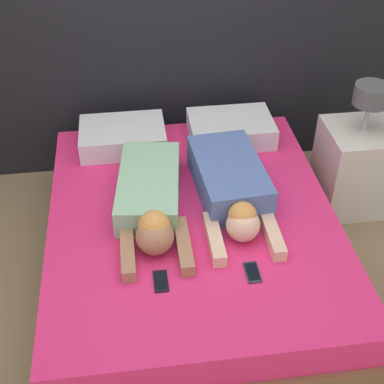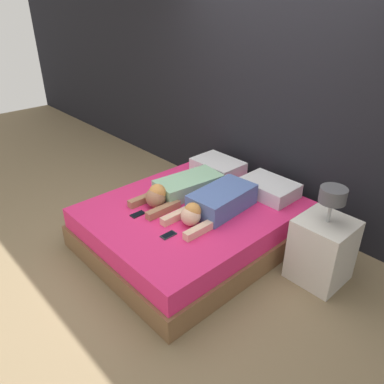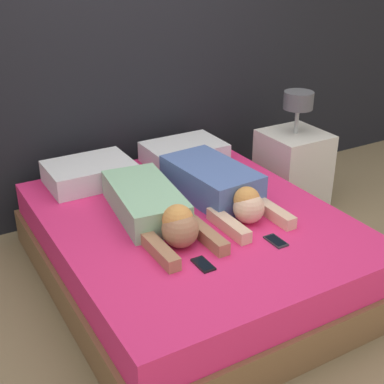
{
  "view_description": "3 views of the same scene",
  "coord_description": "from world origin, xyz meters",
  "px_view_note": "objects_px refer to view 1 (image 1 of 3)",
  "views": [
    {
      "loc": [
        -0.3,
        -2.25,
        2.39
      ],
      "look_at": [
        0.0,
        0.0,
        0.58
      ],
      "focal_mm": 50.0,
      "sensor_mm": 36.0,
      "label": 1
    },
    {
      "loc": [
        2.31,
        -2.12,
        2.27
      ],
      "look_at": [
        0.0,
        0.0,
        0.58
      ],
      "focal_mm": 35.0,
      "sensor_mm": 36.0,
      "label": 2
    },
    {
      "loc": [
        -1.39,
        -2.4,
        1.91
      ],
      "look_at": [
        0.0,
        0.0,
        0.58
      ],
      "focal_mm": 50.0,
      "sensor_mm": 36.0,
      "label": 3
    }
  ],
  "objects_px": {
    "pillow_head_left": "(123,137)",
    "cell_phone_right": "(252,272)",
    "cell_phone_left": "(161,281)",
    "bed": "(192,241)",
    "person_right": "(231,187)",
    "person_left": "(151,200)",
    "nightstand": "(355,164)",
    "pillow_head_right": "(231,129)"
  },
  "relations": [
    {
      "from": "nightstand",
      "to": "person_left",
      "type": "bearing_deg",
      "value": -162.81
    },
    {
      "from": "person_right",
      "to": "cell_phone_left",
      "type": "xyz_separation_m",
      "value": [
        -0.46,
        -0.57,
        -0.09
      ]
    },
    {
      "from": "bed",
      "to": "person_left",
      "type": "height_order",
      "value": "person_left"
    },
    {
      "from": "pillow_head_left",
      "to": "person_left",
      "type": "height_order",
      "value": "person_left"
    },
    {
      "from": "bed",
      "to": "cell_phone_right",
      "type": "bearing_deg",
      "value": -64.33
    },
    {
      "from": "cell_phone_left",
      "to": "nightstand",
      "type": "xyz_separation_m",
      "value": [
        1.37,
        0.95,
        -0.11
      ]
    },
    {
      "from": "pillow_head_left",
      "to": "pillow_head_right",
      "type": "bearing_deg",
      "value": 0.0
    },
    {
      "from": "person_left",
      "to": "cell_phone_left",
      "type": "bearing_deg",
      "value": -89.23
    },
    {
      "from": "person_left",
      "to": "cell_phone_right",
      "type": "height_order",
      "value": "person_left"
    },
    {
      "from": "bed",
      "to": "cell_phone_left",
      "type": "height_order",
      "value": "cell_phone_left"
    },
    {
      "from": "bed",
      "to": "cell_phone_right",
      "type": "xyz_separation_m",
      "value": [
        0.24,
        -0.49,
        0.22
      ]
    },
    {
      "from": "cell_phone_left",
      "to": "nightstand",
      "type": "relative_size",
      "value": 0.15
    },
    {
      "from": "bed",
      "to": "cell_phone_right",
      "type": "distance_m",
      "value": 0.59
    },
    {
      "from": "bed",
      "to": "person_left",
      "type": "relative_size",
      "value": 1.99
    },
    {
      "from": "pillow_head_right",
      "to": "person_left",
      "type": "relative_size",
      "value": 0.55
    },
    {
      "from": "bed",
      "to": "person_right",
      "type": "distance_m",
      "value": 0.4
    },
    {
      "from": "bed",
      "to": "nightstand",
      "type": "height_order",
      "value": "nightstand"
    },
    {
      "from": "person_right",
      "to": "cell_phone_left",
      "type": "bearing_deg",
      "value": -128.55
    },
    {
      "from": "person_left",
      "to": "cell_phone_right",
      "type": "distance_m",
      "value": 0.7
    },
    {
      "from": "cell_phone_left",
      "to": "nightstand",
      "type": "height_order",
      "value": "nightstand"
    },
    {
      "from": "pillow_head_right",
      "to": "cell_phone_left",
      "type": "height_order",
      "value": "pillow_head_right"
    },
    {
      "from": "bed",
      "to": "person_right",
      "type": "xyz_separation_m",
      "value": [
        0.24,
        0.08,
        0.31
      ]
    },
    {
      "from": "cell_phone_left",
      "to": "nightstand",
      "type": "distance_m",
      "value": 1.67
    },
    {
      "from": "pillow_head_left",
      "to": "cell_phone_right",
      "type": "distance_m",
      "value": 1.36
    },
    {
      "from": "pillow_head_left",
      "to": "cell_phone_right",
      "type": "bearing_deg",
      "value": -64.08
    },
    {
      "from": "pillow_head_left",
      "to": "cell_phone_left",
      "type": "relative_size",
      "value": 3.98
    },
    {
      "from": "bed",
      "to": "pillow_head_left",
      "type": "distance_m",
      "value": 0.86
    },
    {
      "from": "pillow_head_right",
      "to": "bed",
      "type": "bearing_deg",
      "value": -116.09
    },
    {
      "from": "pillow_head_right",
      "to": "pillow_head_left",
      "type": "bearing_deg",
      "value": 180.0
    },
    {
      "from": "cell_phone_left",
      "to": "nightstand",
      "type": "bearing_deg",
      "value": 34.66
    },
    {
      "from": "pillow_head_right",
      "to": "nightstand",
      "type": "bearing_deg",
      "value": -18.72
    },
    {
      "from": "bed",
      "to": "nightstand",
      "type": "distance_m",
      "value": 1.25
    },
    {
      "from": "cell_phone_right",
      "to": "nightstand",
      "type": "xyz_separation_m",
      "value": [
        0.92,
        0.95,
        -0.11
      ]
    },
    {
      "from": "pillow_head_right",
      "to": "nightstand",
      "type": "distance_m",
      "value": 0.86
    },
    {
      "from": "bed",
      "to": "person_right",
      "type": "height_order",
      "value": "person_right"
    },
    {
      "from": "person_right",
      "to": "cell_phone_left",
      "type": "distance_m",
      "value": 0.74
    },
    {
      "from": "bed",
      "to": "pillow_head_left",
      "type": "xyz_separation_m",
      "value": [
        -0.36,
        0.73,
        0.29
      ]
    },
    {
      "from": "person_left",
      "to": "person_right",
      "type": "distance_m",
      "value": 0.47
    },
    {
      "from": "pillow_head_right",
      "to": "person_left",
      "type": "xyz_separation_m",
      "value": [
        -0.58,
        -0.7,
        0.01
      ]
    },
    {
      "from": "cell_phone_right",
      "to": "person_left",
      "type": "bearing_deg",
      "value": 131.29
    },
    {
      "from": "bed",
      "to": "cell_phone_left",
      "type": "distance_m",
      "value": 0.58
    },
    {
      "from": "cell_phone_left",
      "to": "person_right",
      "type": "bearing_deg",
      "value": 51.45
    }
  ]
}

